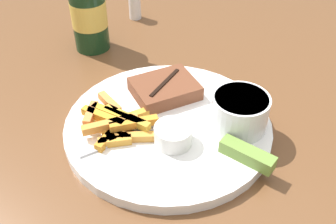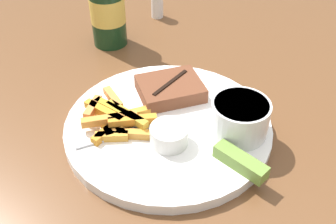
{
  "view_description": "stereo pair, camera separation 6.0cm",
  "coord_description": "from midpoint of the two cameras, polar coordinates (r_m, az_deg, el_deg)",
  "views": [
    {
      "loc": [
        -0.07,
        -0.45,
        1.14
      ],
      "look_at": [
        0.0,
        0.0,
        0.76
      ],
      "focal_mm": 42.0,
      "sensor_mm": 36.0,
      "label": 1
    },
    {
      "loc": [
        -0.02,
        -0.46,
        1.14
      ],
      "look_at": [
        0.0,
        0.0,
        0.76
      ],
      "focal_mm": 42.0,
      "sensor_mm": 36.0,
      "label": 2
    }
  ],
  "objects": [
    {
      "name": "dining_table",
      "position": [
        0.67,
        2.58,
        -6.89
      ],
      "size": [
        1.34,
        1.3,
        0.72
      ],
      "color": "brown",
      "rests_on": "ground_plane"
    },
    {
      "name": "dinner_plate",
      "position": [
        0.62,
        2.77,
        -2.18
      ],
      "size": [
        0.32,
        0.32,
        0.02
      ],
      "color": "white",
      "rests_on": "dining_table"
    },
    {
      "name": "steak_portion",
      "position": [
        0.66,
        2.93,
        3.32
      ],
      "size": [
        0.12,
        0.11,
        0.03
      ],
      "color": "brown",
      "rests_on": "dinner_plate"
    },
    {
      "name": "fries_pile",
      "position": [
        0.6,
        -4.84,
        -1.01
      ],
      "size": [
        0.12,
        0.12,
        0.02
      ],
      "color": "#BE853C",
      "rests_on": "dinner_plate"
    },
    {
      "name": "coleslaw_cup",
      "position": [
        0.59,
        13.26,
        -0.74
      ],
      "size": [
        0.09,
        0.09,
        0.05
      ],
      "color": "white",
      "rests_on": "dinner_plate"
    },
    {
      "name": "dipping_sauce_cup",
      "position": [
        0.57,
        3.22,
        -3.41
      ],
      "size": [
        0.06,
        0.06,
        0.03
      ],
      "color": "silver",
      "rests_on": "dinner_plate"
    },
    {
      "name": "pickle_spear",
      "position": [
        0.55,
        13.57,
        -7.17
      ],
      "size": [
        0.07,
        0.07,
        0.02
      ],
      "color": "olive",
      "rests_on": "dinner_plate"
    },
    {
      "name": "fork_utensil",
      "position": [
        0.59,
        -4.81,
        -3.55
      ],
      "size": [
        0.13,
        0.06,
        0.0
      ],
      "rotation": [
        0.0,
        0.0,
        6.65
      ],
      "color": "#B7B7BC",
      "rests_on": "dinner_plate"
    },
    {
      "name": "beer_bottle",
      "position": [
        0.82,
        -6.67,
        14.72
      ],
      "size": [
        0.07,
        0.07,
        0.22
      ],
      "color": "#143319",
      "rests_on": "dining_table"
    },
    {
      "name": "salt_shaker",
      "position": [
        0.94,
        0.3,
        15.42
      ],
      "size": [
        0.03,
        0.03,
        0.07
      ],
      "color": "white",
      "rests_on": "dining_table"
    }
  ]
}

